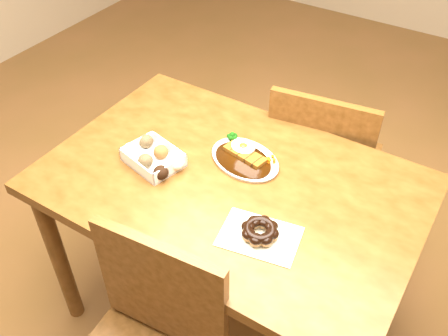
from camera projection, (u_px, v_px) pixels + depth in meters
The scene contains 6 objects.
ground at pixel (229, 311), 2.09m from camera, with size 6.00×6.00×0.00m, color brown.
table at pixel (230, 202), 1.66m from camera, with size 1.20×0.80×0.75m.
chair_far at pixel (321, 164), 2.07m from camera, with size 0.48×0.48×0.87m.
katsu_curry_plate at pixel (245, 157), 1.66m from camera, with size 0.29×0.24×0.05m.
donut_box at pixel (153, 157), 1.64m from camera, with size 0.22×0.18×0.05m.
pon_de_ring at pixel (260, 231), 1.40m from camera, with size 0.25×0.20×0.04m.
Camera 1 is at (0.61, -1.00, 1.84)m, focal length 40.00 mm.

